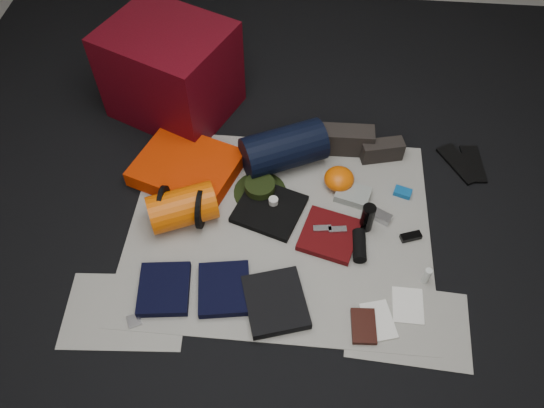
# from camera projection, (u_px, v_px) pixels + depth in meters

# --- Properties ---
(floor) EXTENTS (4.50, 4.50, 0.02)m
(floor) POSITION_uv_depth(u_px,v_px,m) (279.00, 229.00, 2.85)
(floor) COLOR black
(floor) RESTS_ON ground
(newspaper_mat) EXTENTS (1.60, 1.30, 0.01)m
(newspaper_mat) POSITION_uv_depth(u_px,v_px,m) (279.00, 228.00, 2.84)
(newspaper_mat) COLOR #B6B5A8
(newspaper_mat) RESTS_ON floor
(newspaper_sheet_front_left) EXTENTS (0.61, 0.44, 0.00)m
(newspaper_sheet_front_left) POSITION_uv_depth(u_px,v_px,m) (126.00, 311.00, 2.55)
(newspaper_sheet_front_left) COLOR #B6B5A8
(newspaper_sheet_front_left) RESTS_ON floor
(newspaper_sheet_front_right) EXTENTS (0.60, 0.43, 0.00)m
(newspaper_sheet_front_right) POSITION_uv_depth(u_px,v_px,m) (407.00, 325.00, 2.51)
(newspaper_sheet_front_right) COLOR #B6B5A8
(newspaper_sheet_front_right) RESTS_ON floor
(red_cabinet) EXTENTS (0.86, 0.80, 0.57)m
(red_cabinet) POSITION_uv_depth(u_px,v_px,m) (171.00, 71.00, 3.18)
(red_cabinet) COLOR #4E050E
(red_cabinet) RESTS_ON floor
(sleeping_pad) EXTENTS (0.66, 0.60, 0.10)m
(sleeping_pad) POSITION_uv_depth(u_px,v_px,m) (187.00, 168.00, 3.03)
(sleeping_pad) COLOR red
(sleeping_pad) RESTS_ON newspaper_mat
(stuff_sack) EXTENTS (0.40, 0.33, 0.21)m
(stuff_sack) POSITION_uv_depth(u_px,v_px,m) (182.00, 208.00, 2.79)
(stuff_sack) COLOR #DE5503
(stuff_sack) RESTS_ON newspaper_mat
(sack_strap_left) EXTENTS (0.02, 0.22, 0.22)m
(sack_strap_left) POSITION_uv_depth(u_px,v_px,m) (164.00, 206.00, 2.79)
(sack_strap_left) COLOR black
(sack_strap_left) RESTS_ON newspaper_mat
(sack_strap_right) EXTENTS (0.03, 0.22, 0.22)m
(sack_strap_right) POSITION_uv_depth(u_px,v_px,m) (201.00, 208.00, 2.78)
(sack_strap_right) COLOR black
(sack_strap_right) RESTS_ON newspaper_mat
(navy_duffel) EXTENTS (0.53, 0.43, 0.25)m
(navy_duffel) POSITION_uv_depth(u_px,v_px,m) (284.00, 149.00, 3.02)
(navy_duffel) COLOR black
(navy_duffel) RESTS_ON newspaper_mat
(boonie_brim) EXTENTS (0.36, 0.36, 0.01)m
(boonie_brim) POSITION_uv_depth(u_px,v_px,m) (260.00, 192.00, 2.98)
(boonie_brim) COLOR black
(boonie_brim) RESTS_ON newspaper_mat
(boonie_crown) EXTENTS (0.17, 0.17, 0.07)m
(boonie_crown) POSITION_uv_depth(u_px,v_px,m) (260.00, 187.00, 2.95)
(boonie_crown) COLOR black
(boonie_crown) RESTS_ON boonie_brim
(hiking_boot_left) EXTENTS (0.32, 0.13, 0.16)m
(hiking_boot_left) POSITION_uv_depth(u_px,v_px,m) (346.00, 140.00, 3.12)
(hiking_boot_left) COLOR black
(hiking_boot_left) RESTS_ON newspaper_mat
(hiking_boot_right) EXTENTS (0.26, 0.15, 0.12)m
(hiking_boot_right) POSITION_uv_depth(u_px,v_px,m) (382.00, 150.00, 3.09)
(hiking_boot_right) COLOR black
(hiking_boot_right) RESTS_ON newspaper_mat
(flip_flop_left) EXTENTS (0.25, 0.32, 0.02)m
(flip_flop_left) POSITION_uv_depth(u_px,v_px,m) (459.00, 164.00, 3.11)
(flip_flop_left) COLOR black
(flip_flop_left) RESTS_ON floor
(flip_flop_right) EXTENTS (0.13, 0.29, 0.02)m
(flip_flop_right) POSITION_uv_depth(u_px,v_px,m) (473.00, 164.00, 3.11)
(flip_flop_right) COLOR black
(flip_flop_right) RESTS_ON floor
(trousers_navy_a) EXTENTS (0.28, 0.31, 0.04)m
(trousers_navy_a) POSITION_uv_depth(u_px,v_px,m) (164.00, 289.00, 2.59)
(trousers_navy_a) COLOR black
(trousers_navy_a) RESTS_ON newspaper_mat
(trousers_navy_b) EXTENTS (0.29, 0.32, 0.04)m
(trousers_navy_b) POSITION_uv_depth(u_px,v_px,m) (224.00, 289.00, 2.59)
(trousers_navy_b) COLOR black
(trousers_navy_b) RESTS_ON newspaper_mat
(trousers_charcoal) EXTENTS (0.36, 0.39, 0.05)m
(trousers_charcoal) POSITION_uv_depth(u_px,v_px,m) (275.00, 302.00, 2.55)
(trousers_charcoal) COLOR black
(trousers_charcoal) RESTS_ON newspaper_mat
(black_tshirt) EXTENTS (0.42, 0.41, 0.03)m
(black_tshirt) POSITION_uv_depth(u_px,v_px,m) (269.00, 209.00, 2.89)
(black_tshirt) COLOR black
(black_tshirt) RESTS_ON newspaper_mat
(red_shirt) EXTENTS (0.35, 0.35, 0.04)m
(red_shirt) POSITION_uv_depth(u_px,v_px,m) (329.00, 235.00, 2.79)
(red_shirt) COLOR #4D080A
(red_shirt) RESTS_ON newspaper_mat
(orange_stuff_sack) EXTENTS (0.22, 0.22, 0.11)m
(orange_stuff_sack) POSITION_uv_depth(u_px,v_px,m) (339.00, 179.00, 2.97)
(orange_stuff_sack) COLOR #DE5503
(orange_stuff_sack) RESTS_ON newspaper_mat
(first_aid_pouch) EXTENTS (0.22, 0.18, 0.05)m
(first_aid_pouch) POSITION_uv_depth(u_px,v_px,m) (353.00, 195.00, 2.94)
(first_aid_pouch) COLOR gray
(first_aid_pouch) RESTS_ON newspaper_mat
(water_bottle) EXTENTS (0.08, 0.08, 0.18)m
(water_bottle) POSITION_uv_depth(u_px,v_px,m) (367.00, 218.00, 2.77)
(water_bottle) COLOR black
(water_bottle) RESTS_ON newspaper_mat
(speaker) EXTENTS (0.07, 0.18, 0.07)m
(speaker) POSITION_uv_depth(u_px,v_px,m) (359.00, 246.00, 2.73)
(speaker) COLOR black
(speaker) RESTS_ON newspaper_mat
(compact_camera) EXTENTS (0.12, 0.10, 0.04)m
(compact_camera) POSITION_uv_depth(u_px,v_px,m) (382.00, 217.00, 2.86)
(compact_camera) COLOR #BBBBC0
(compact_camera) RESTS_ON newspaper_mat
(cyan_case) EXTENTS (0.11, 0.09, 0.03)m
(cyan_case) POSITION_uv_depth(u_px,v_px,m) (403.00, 192.00, 2.96)
(cyan_case) COLOR #0F5496
(cyan_case) RESTS_ON newspaper_mat
(toiletry_purple) EXTENTS (0.03, 0.03, 0.09)m
(toiletry_purple) POSITION_uv_depth(u_px,v_px,m) (427.00, 276.00, 2.61)
(toiletry_purple) COLOR #4B267D
(toiletry_purple) RESTS_ON newspaper_mat
(toiletry_clear) EXTENTS (0.04, 0.04, 0.10)m
(toiletry_clear) POSITION_uv_depth(u_px,v_px,m) (427.00, 276.00, 2.60)
(toiletry_clear) COLOR silver
(toiletry_clear) RESTS_ON newspaper_mat
(paperback_book) EXTENTS (0.12, 0.18, 0.02)m
(paperback_book) POSITION_uv_depth(u_px,v_px,m) (364.00, 326.00, 2.49)
(paperback_book) COLOR black
(paperback_book) RESTS_ON newspaper_mat
(map_booklet) EXTENTS (0.18, 0.23, 0.01)m
(map_booklet) POSITION_uv_depth(u_px,v_px,m) (378.00, 321.00, 2.51)
(map_booklet) COLOR white
(map_booklet) RESTS_ON newspaper_mat
(map_printout) EXTENTS (0.15, 0.19, 0.01)m
(map_printout) POSITION_uv_depth(u_px,v_px,m) (408.00, 305.00, 2.56)
(map_printout) COLOR white
(map_printout) RESTS_ON newspaper_mat
(sunglasses) EXTENTS (0.12, 0.08, 0.03)m
(sunglasses) POSITION_uv_depth(u_px,v_px,m) (411.00, 237.00, 2.79)
(sunglasses) COLOR black
(sunglasses) RESTS_ON newspaper_mat
(key_cluster) EXTENTS (0.09, 0.09, 0.01)m
(key_cluster) POSITION_uv_depth(u_px,v_px,m) (134.00, 321.00, 2.51)
(key_cluster) COLOR #BBBBC0
(key_cluster) RESTS_ON newspaper_mat
(tape_roll) EXTENTS (0.05, 0.05, 0.04)m
(tape_roll) POSITION_uv_depth(u_px,v_px,m) (273.00, 201.00, 2.88)
(tape_roll) COLOR beige
(tape_roll) RESTS_ON black_tshirt
(energy_bar_a) EXTENTS (0.10, 0.05, 0.01)m
(energy_bar_a) POSITION_uv_depth(u_px,v_px,m) (322.00, 228.00, 2.78)
(energy_bar_a) COLOR #BBBBC0
(energy_bar_a) RESTS_ON red_shirt
(energy_bar_b) EXTENTS (0.10, 0.05, 0.01)m
(energy_bar_b) POSITION_uv_depth(u_px,v_px,m) (338.00, 229.00, 2.78)
(energy_bar_b) COLOR #BBBBC0
(energy_bar_b) RESTS_ON red_shirt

